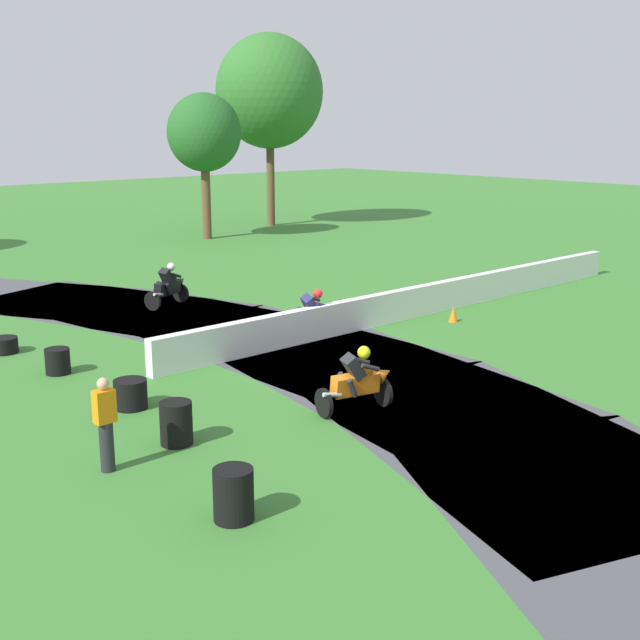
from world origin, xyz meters
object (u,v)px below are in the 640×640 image
object	(u,v)px
traffic_cone	(453,314)
motorcycle_chase_yellow	(312,314)
tire_stack_mid_a	(176,423)
tire_stack_mid_b	(131,394)
tire_stack_near	(233,494)
tire_stack_far	(58,361)
tire_stack_extra_a	(4,345)
track_marshal	(105,425)
motorcycle_trailing_black	(169,285)
motorcycle_lead_orange	(359,380)

from	to	relation	value
traffic_cone	motorcycle_chase_yellow	bearing A→B (deg)	159.98
tire_stack_mid_a	tire_stack_mid_b	xyz separation A→B (m)	(0.36, 2.28, -0.10)
tire_stack_near	tire_stack_mid_b	distance (m)	5.51
tire_stack_near	traffic_cone	size ratio (longest dim) A/B	1.82
tire_stack_far	tire_stack_extra_a	bearing A→B (deg)	95.11
tire_stack_near	track_marshal	xyz separation A→B (m)	(-0.52, 2.83, 0.42)
motorcycle_chase_yellow	tire_stack_near	xyz separation A→B (m)	(-7.93, -7.19, -0.23)
motorcycle_chase_yellow	tire_stack_mid_b	bearing A→B (deg)	-164.37
motorcycle_trailing_black	tire_stack_far	xyz separation A→B (m)	(-5.83, -4.48, -0.36)
tire_stack_mid_a	motorcycle_chase_yellow	bearing A→B (deg)	30.66
motorcycle_chase_yellow	tire_stack_near	distance (m)	10.70
motorcycle_trailing_black	tire_stack_far	size ratio (longest dim) A/B	2.84
motorcycle_lead_orange	traffic_cone	distance (m)	8.32
traffic_cone	motorcycle_lead_orange	bearing A→B (deg)	-154.30
tire_stack_mid_b	tire_stack_near	bearing A→B (deg)	-104.02
motorcycle_chase_yellow	tire_stack_mid_b	size ratio (longest dim) A/B	2.49
traffic_cone	track_marshal	bearing A→B (deg)	-167.38
tire_stack_mid_b	traffic_cone	xyz separation A→B (m)	(10.78, 0.32, -0.08)
tire_stack_mid_b	tire_stack_far	size ratio (longest dim) A/B	1.13
tire_stack_mid_a	tire_stack_mid_b	bearing A→B (deg)	81.05
tire_stack_extra_a	track_marshal	distance (m)	8.51
tire_stack_far	traffic_cone	size ratio (longest dim) A/B	1.36
tire_stack_far	traffic_cone	xyz separation A→B (m)	(10.83, -2.93, -0.08)
traffic_cone	tire_stack_near	bearing A→B (deg)	-154.93
motorcycle_lead_orange	tire_stack_mid_b	size ratio (longest dim) A/B	2.51
tire_stack_mid_a	traffic_cone	bearing A→B (deg)	13.13
motorcycle_trailing_black	tire_stack_mid_a	size ratio (longest dim) A/B	2.13
tire_stack_near	tire_stack_mid_b	bearing A→B (deg)	75.98
motorcycle_chase_yellow	track_marshal	world-z (taller)	track_marshal
tire_stack_mid_b	track_marshal	bearing A→B (deg)	-126.51
tire_stack_mid_a	traffic_cone	xyz separation A→B (m)	(11.13, 2.60, -0.18)
tire_stack_near	tire_stack_far	size ratio (longest dim) A/B	1.33
motorcycle_trailing_black	tire_stack_far	world-z (taller)	motorcycle_trailing_black
motorcycle_trailing_black	traffic_cone	world-z (taller)	motorcycle_trailing_black
motorcycle_lead_orange	tire_stack_mid_a	bearing A→B (deg)	164.58
tire_stack_far	tire_stack_mid_a	bearing A→B (deg)	-93.14
tire_stack_near	traffic_cone	xyz separation A→B (m)	(12.11, 5.66, -0.18)
track_marshal	tire_stack_mid_b	bearing A→B (deg)	53.49
tire_stack_mid_a	tire_stack_near	bearing A→B (deg)	-107.64
motorcycle_lead_orange	track_marshal	size ratio (longest dim) A/B	1.05
motorcycle_chase_yellow	traffic_cone	size ratio (longest dim) A/B	3.86
tire_stack_far	tire_stack_extra_a	size ratio (longest dim) A/B	0.89
motorcycle_chase_yellow	tire_stack_extra_a	distance (m)	7.96
motorcycle_chase_yellow	motorcycle_trailing_black	world-z (taller)	motorcycle_trailing_black
tire_stack_extra_a	tire_stack_far	bearing A→B (deg)	-84.89
track_marshal	motorcycle_trailing_black	bearing A→B (deg)	53.30
tire_stack_near	tire_stack_far	xyz separation A→B (m)	(1.28, 8.59, -0.10)
tire_stack_mid_a	tire_stack_extra_a	distance (m)	8.11
motorcycle_lead_orange	track_marshal	world-z (taller)	track_marshal
tire_stack_far	tire_stack_extra_a	distance (m)	2.60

